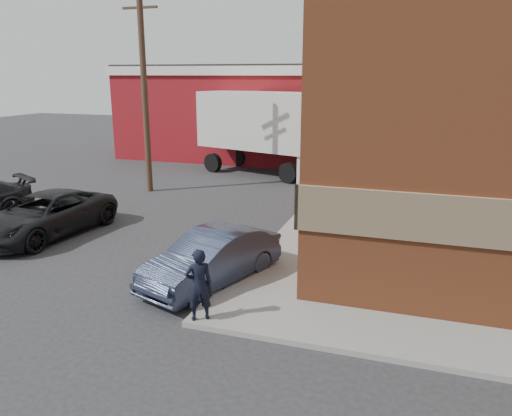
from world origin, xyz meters
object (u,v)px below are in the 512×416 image
Objects in this scene: box_truck at (274,128)px; sedan at (212,258)px; utility_pole at (144,82)px; suv_a at (45,215)px; man at (199,285)px; warehouse at (258,111)px.

sedan is at bearing -62.14° from box_truck.
utility_pole is 7.82m from suv_a.
suv_a is (-7.24, 3.86, -0.21)m from man.
box_truck reaches higher than suv_a.
man is at bearing -23.06° from suv_a.
man is at bearing -74.94° from warehouse.
sedan is at bearing -75.07° from warehouse.
man reaches higher than sedan.
warehouse is at bearing 124.37° from sedan.
warehouse is at bearing 82.23° from utility_pole.
utility_pole is at bearing 95.51° from suv_a.
utility_pole is 7.07m from box_truck.
warehouse is 4.06× the size of sedan.
man is 0.39× the size of sedan.
man is 2.15m from sedan.
sedan is (5.20, -19.50, -2.15)m from warehouse.
utility_pole is 13.40m from man.
sedan is 6.89m from suv_a.
warehouse is at bearing -109.44° from man.
warehouse is 6.51m from box_truck.
box_truck is at bearing 119.52° from sedan.
man is at bearing -61.30° from box_truck.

